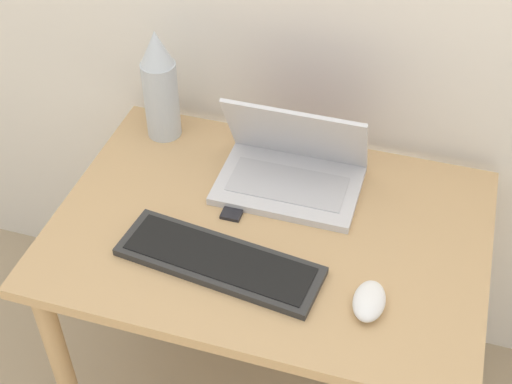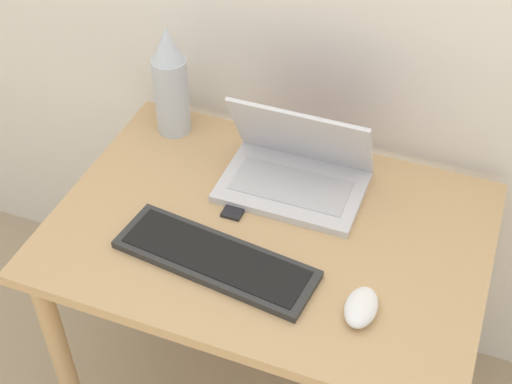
{
  "view_description": "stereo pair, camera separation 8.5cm",
  "coord_description": "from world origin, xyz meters",
  "px_view_note": "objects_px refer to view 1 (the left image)",
  "views": [
    {
      "loc": [
        0.31,
        -0.78,
        1.9
      ],
      "look_at": [
        -0.03,
        0.35,
        0.83
      ],
      "focal_mm": 50.0,
      "sensor_mm": 36.0,
      "label": 1
    },
    {
      "loc": [
        0.39,
        -0.76,
        1.9
      ],
      "look_at": [
        -0.03,
        0.35,
        0.83
      ],
      "focal_mm": 50.0,
      "sensor_mm": 36.0,
      "label": 2
    }
  ],
  "objects_px": {
    "mouse": "(369,301)",
    "keyboard": "(219,261)",
    "laptop": "(291,167)",
    "vase": "(160,86)",
    "mp3_player": "(233,212)"
  },
  "relations": [
    {
      "from": "keyboard",
      "to": "vase",
      "type": "bearing_deg",
      "value": 126.07
    },
    {
      "from": "laptop",
      "to": "mouse",
      "type": "distance_m",
      "value": 0.42
    },
    {
      "from": "vase",
      "to": "mouse",
      "type": "bearing_deg",
      "value": -34.25
    },
    {
      "from": "vase",
      "to": "keyboard",
      "type": "bearing_deg",
      "value": -53.93
    },
    {
      "from": "keyboard",
      "to": "vase",
      "type": "xyz_separation_m",
      "value": [
        -0.3,
        0.41,
        0.14
      ]
    },
    {
      "from": "laptop",
      "to": "keyboard",
      "type": "relative_size",
      "value": 0.73
    },
    {
      "from": "keyboard",
      "to": "vase",
      "type": "height_order",
      "value": "vase"
    },
    {
      "from": "keyboard",
      "to": "vase",
      "type": "relative_size",
      "value": 1.53
    },
    {
      "from": "vase",
      "to": "mp3_player",
      "type": "distance_m",
      "value": 0.4
    },
    {
      "from": "mouse",
      "to": "mp3_player",
      "type": "xyz_separation_m",
      "value": [
        -0.36,
        0.19,
        -0.01
      ]
    },
    {
      "from": "laptop",
      "to": "vase",
      "type": "relative_size",
      "value": 1.12
    },
    {
      "from": "mouse",
      "to": "laptop",
      "type": "bearing_deg",
      "value": 127.43
    },
    {
      "from": "mouse",
      "to": "vase",
      "type": "relative_size",
      "value": 0.36
    },
    {
      "from": "mouse",
      "to": "keyboard",
      "type": "bearing_deg",
      "value": 176.0
    },
    {
      "from": "laptop",
      "to": "vase",
      "type": "distance_m",
      "value": 0.4
    }
  ]
}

